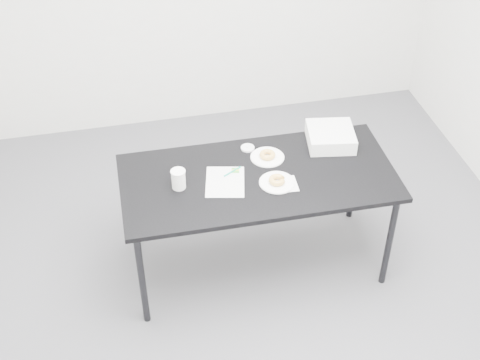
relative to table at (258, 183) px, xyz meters
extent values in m
plane|color=#4B4A4F|center=(-0.13, -0.19, -0.69)|extent=(4.00, 4.00, 0.00)
cube|color=black|center=(0.00, 0.00, 0.04)|extent=(1.64, 0.78, 0.03)
cylinder|color=black|center=(-0.76, -0.31, -0.33)|extent=(0.04, 0.04, 0.71)
cylinder|color=black|center=(-0.75, 0.33, -0.33)|extent=(0.04, 0.04, 0.71)
cylinder|color=black|center=(0.75, -0.33, -0.33)|extent=(0.04, 0.04, 0.71)
cylinder|color=black|center=(0.76, 0.31, -0.33)|extent=(0.04, 0.04, 0.71)
cube|color=silver|center=(-0.20, -0.01, 0.06)|extent=(0.28, 0.32, 0.00)
cube|color=green|center=(-0.12, 0.08, 0.06)|extent=(0.05, 0.05, 0.00)
cylinder|color=#0C8D71|center=(-0.14, 0.07, 0.06)|extent=(0.12, 0.07, 0.01)
cube|color=silver|center=(0.13, -0.11, 0.06)|extent=(0.15, 0.15, 0.00)
cylinder|color=white|center=(0.09, -0.09, 0.06)|extent=(0.21, 0.21, 0.01)
torus|color=gold|center=(0.09, -0.09, 0.08)|extent=(0.12, 0.12, 0.03)
cylinder|color=white|center=(0.10, 0.16, 0.06)|extent=(0.21, 0.21, 0.01)
torus|color=gold|center=(0.10, 0.16, 0.08)|extent=(0.12, 0.12, 0.03)
cylinder|color=white|center=(-0.47, 0.00, 0.12)|extent=(0.08, 0.08, 0.12)
cylinder|color=white|center=(0.00, 0.28, 0.06)|extent=(0.08, 0.08, 0.01)
cube|color=white|center=(0.52, 0.22, 0.10)|extent=(0.33, 0.33, 0.09)
camera|label=1|loc=(-0.77, -2.97, 2.54)|focal=50.00mm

